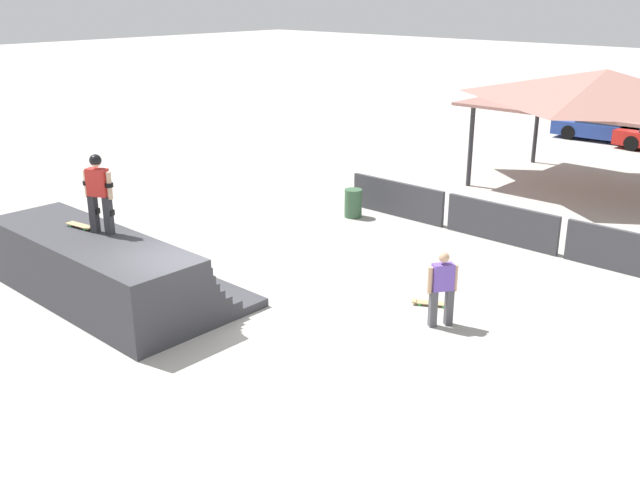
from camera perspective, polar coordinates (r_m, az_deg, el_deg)
The scene contains 10 objects.
ground_plane at distance 14.81m, azimuth -9.35°, elevation -6.72°, with size 160.00×160.00×0.00m, color #ADA8A0.
quarter_pipe_ramp at distance 16.25m, azimuth -16.92°, elevation -2.33°, with size 5.89×3.32×1.50m.
skater_on_deck at distance 15.77m, azimuth -17.31°, elevation 3.96°, with size 0.73×0.45×1.73m.
skateboard_on_deck at distance 16.50m, azimuth -18.58°, elevation 1.10°, with size 0.80×0.32×0.09m.
bystander_walking at distance 14.45m, azimuth 9.76°, elevation -3.59°, with size 0.45×0.58×1.59m.
skateboard_on_ground at distance 15.64m, azimuth 8.80°, elevation -4.98°, with size 0.82×0.60×0.09m.
barrier_fence at distance 19.74m, azimuth 14.29°, elevation 1.30°, with size 10.22×0.12×1.05m.
pavilion_shelter at distance 25.47m, azimuth 21.84°, elevation 11.14°, with size 8.01×5.67×4.03m.
trash_bin at distance 21.33m, azimuth 2.67°, elevation 2.96°, with size 0.52×0.52×0.85m, color #385B3D.
parked_car_blue at distance 34.84m, azimuth 21.78°, elevation 8.37°, with size 4.44×1.85×1.27m.
Camera 1 is at (10.64, -8.03, 6.46)m, focal length 40.00 mm.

